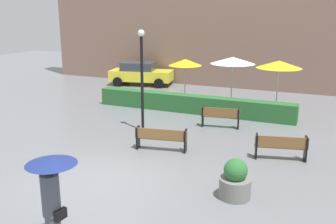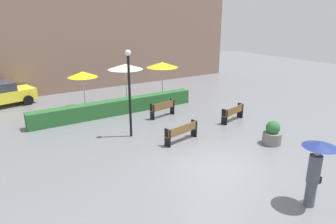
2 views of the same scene
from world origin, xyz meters
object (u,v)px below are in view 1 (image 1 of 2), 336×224
pedestrian_with_umbrella (52,189)px  lamp_post (142,71)px  patio_umbrella_yellow (185,62)px  patio_umbrella_white (233,60)px  bench_mid_center (161,137)px  parked_car (141,73)px  patio_umbrella_yellow_far (279,64)px  planter_pot (235,181)px  bench_far_right (281,146)px  bench_back_row (220,116)px

pedestrian_with_umbrella → lamp_post: (-2.20, 8.18, 1.15)m
patio_umbrella_yellow → patio_umbrella_white: size_ratio=0.89×
bench_mid_center → lamp_post: 3.28m
parked_car → pedestrian_with_umbrella: bearing=-67.7°
bench_mid_center → patio_umbrella_yellow_far: bearing=65.5°
bench_mid_center → planter_pot: 4.15m
bench_far_right → planter_pot: size_ratio=1.58×
patio_umbrella_yellow → parked_car: (-4.56, 3.34, -1.37)m
bench_mid_center → planter_pot: planter_pot is taller
lamp_post → bench_far_right: bearing=-10.3°
bench_back_row → patio_umbrella_yellow: 5.55m
bench_back_row → bench_mid_center: bearing=-108.1°
patio_umbrella_white → patio_umbrella_yellow_far: (2.41, -0.69, 0.01)m
patio_umbrella_yellow_far → lamp_post: bearing=-134.7°
bench_mid_center → patio_umbrella_white: (0.65, 7.40, 1.97)m
lamp_post → bench_back_row: bearing=30.5°
planter_pot → patio_umbrella_white: patio_umbrella_white is taller
planter_pot → lamp_post: size_ratio=0.26×
bench_mid_center → parked_car: bearing=121.0°
parked_car → bench_far_right: bearing=-43.7°
bench_mid_center → bench_far_right: bearing=11.4°
bench_back_row → patio_umbrella_yellow_far: bearing=58.9°
lamp_post → patio_umbrella_white: 6.01m
planter_pot → patio_umbrella_yellow: bearing=118.0°
bench_back_row → patio_umbrella_yellow_far: size_ratio=0.64×
bench_back_row → planter_pot: (2.17, -6.06, -0.06)m
bench_back_row → lamp_post: size_ratio=0.40×
lamp_post → patio_umbrella_white: (2.38, 5.52, -0.09)m
patio_umbrella_yellow_far → patio_umbrella_white: bearing=164.0°
bench_mid_center → patio_umbrella_yellow_far: size_ratio=0.72×
planter_pot → pedestrian_with_umbrella: bearing=-126.8°
patio_umbrella_yellow_far → bench_back_row: bearing=-121.1°
patio_umbrella_white → parked_car: size_ratio=0.59×
patio_umbrella_white → lamp_post: bearing=-113.3°
planter_pot → patio_umbrella_yellow_far: 9.40m
bench_far_right → pedestrian_with_umbrella: pedestrian_with_umbrella is taller
lamp_post → patio_umbrella_white: size_ratio=1.59×
bench_far_right → lamp_post: lamp_post is taller
bench_far_right → pedestrian_with_umbrella: size_ratio=0.83×
bench_mid_center → pedestrian_with_umbrella: bearing=-85.7°
pedestrian_with_umbrella → parked_car: 18.81m
planter_pot → lamp_post: (-5.06, 4.35, 2.08)m
lamp_post → patio_umbrella_yellow_far: bearing=45.3°
bench_mid_center → patio_umbrella_yellow: (-2.10, 7.75, 1.68)m
patio_umbrella_yellow → bench_back_row: bearing=-51.8°
bench_mid_center → bench_far_right: bench_far_right is taller
patio_umbrella_yellow → lamp_post: bearing=-86.3°
patio_umbrella_yellow → parked_car: size_ratio=0.53×
bench_mid_center → bench_far_right: 4.17m
bench_far_right → lamp_post: 6.26m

